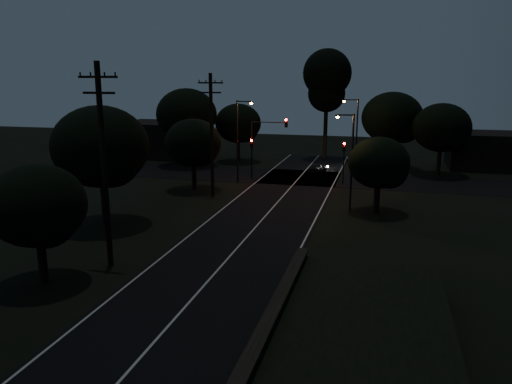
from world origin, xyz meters
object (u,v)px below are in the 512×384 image
Objects in this scene: tall_pine at (327,80)px; car at (318,168)px; streetlight_b at (355,132)px; streetlight_a at (239,136)px; signal_left at (252,151)px; utility_pole_far at (212,133)px; signal_mast at (268,137)px; streetlight_c at (350,155)px; signal_right at (344,155)px; utility_pole_mid at (104,163)px.

tall_pine is 13.69m from car.
streetlight_a is at bearing -150.52° from streetlight_b.
car is (6.07, 4.94, -2.31)m from signal_left.
signal_left is at bearing 53.19° from car.
signal_mast is at bearing 68.89° from utility_pole_far.
utility_pole_far is at bearing -111.11° from signal_mast.
streetlight_a is 1.07× the size of streetlight_c.
streetlight_b is 14.01m from streetlight_c.
signal_right is 7.66m from signal_mast.
streetlight_a is (-9.91, -1.99, 1.80)m from signal_right.
utility_pole_mid is 19.15m from streetlight_c.
utility_pole_far is 3.42× the size of car.
utility_pole_mid is 40.81m from tall_pine.
utility_pole_mid is at bearing -99.93° from tall_pine.
signal_left is 0.51× the size of streetlight_a.
utility_pole_mid reaches higher than streetlight_c.
streetlight_c reaches higher than signal_mast.
utility_pole_far reaches higher than signal_right.
tall_pine reaches higher than streetlight_a.
utility_pole_far is at bearing -143.00° from signal_right.
tall_pine is at bearing 111.38° from streetlight_b.
signal_left is at bearing -110.46° from tall_pine.
car is (4.39, 4.93, -3.82)m from signal_mast.
tall_pine reaches higher than signal_left.
signal_left is (1.40, 7.99, -2.65)m from utility_pole_far.
streetlight_a is at bearing 88.27° from utility_pole_mid.
tall_pine is at bearing -73.24° from car.
streetlight_a reaches higher than signal_left.
tall_pine is at bearing 80.07° from utility_pole_mid.
streetlight_b is 5.70m from car.
streetlight_b is at bearing 25.99° from signal_mast.
signal_right is at bearing 37.00° from utility_pole_far.
tall_pine is 18.85m from streetlight_a.
utility_pole_far is 2.56× the size of signal_right.
streetlight_a is 12.19m from streetlight_b.
streetlight_b is (4.31, -11.00, -5.15)m from tall_pine.
utility_pole_far reaches higher than car.
tall_pine reaches higher than streetlight_b.
streetlight_b reaches higher than car.
utility_pole_far is at bearing 90.00° from utility_pole_mid.
streetlight_a is 10.53m from car.
utility_pole_far is 24.42m from tall_pine.
utility_pole_mid is 0.81× the size of tall_pine.
utility_pole_far is (0.00, 17.00, -0.25)m from utility_pole_mid.
utility_pole_mid is 1.05× the size of utility_pole_far.
streetlight_c is (11.83, -2.00, -1.13)m from utility_pole_far.
car is (-3.13, 4.94, -2.31)m from signal_right.
tall_pine is (7.00, 23.00, 4.30)m from utility_pole_far.
tall_pine is at bearing 69.64° from streetlight_a.
car is at bearing 106.28° from streetlight_c.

